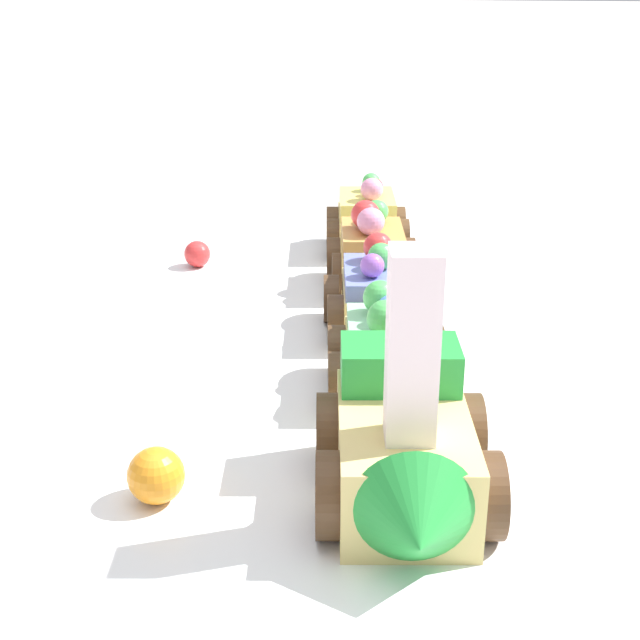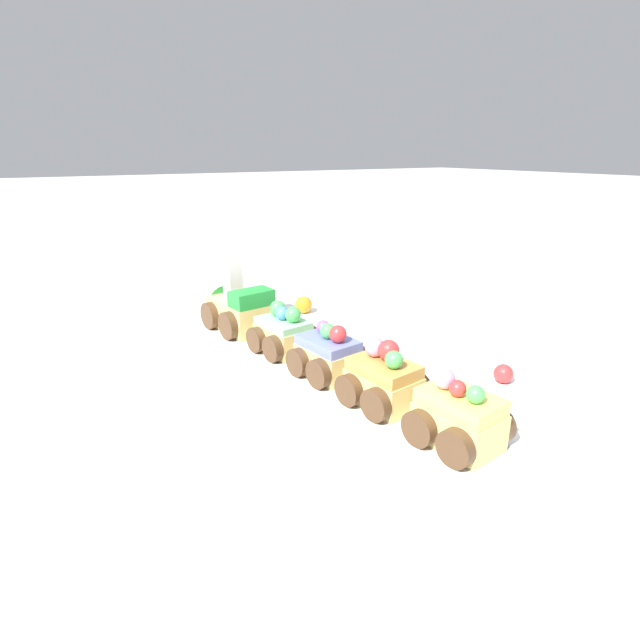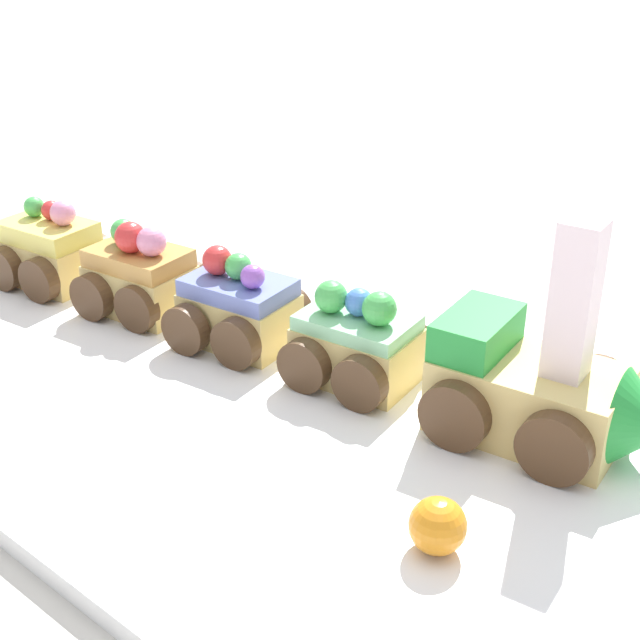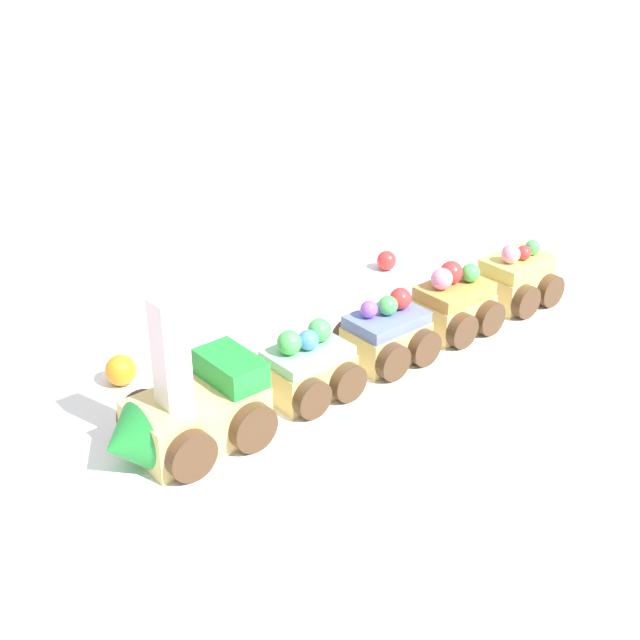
% 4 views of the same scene
% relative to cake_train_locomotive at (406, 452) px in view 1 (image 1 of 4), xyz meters
% --- Properties ---
extents(ground_plane, '(10.00, 10.00, 0.00)m').
position_rel_cake_train_locomotive_xyz_m(ground_plane, '(-0.16, -0.06, -0.04)').
color(ground_plane, beige).
extents(display_board, '(0.67, 0.34, 0.01)m').
position_rel_cake_train_locomotive_xyz_m(display_board, '(-0.16, -0.06, -0.03)').
color(display_board, white).
rests_on(display_board, ground_plane).
extents(cake_train_locomotive, '(0.13, 0.09, 0.12)m').
position_rel_cake_train_locomotive_xyz_m(cake_train_locomotive, '(0.00, 0.00, 0.00)').
color(cake_train_locomotive, '#E5C675').
rests_on(cake_train_locomotive, display_board).
extents(cake_car_mint, '(0.08, 0.07, 0.06)m').
position_rel_cake_train_locomotive_xyz_m(cake_car_mint, '(-0.11, -0.01, -0.01)').
color(cake_car_mint, '#E5C675').
rests_on(cake_car_mint, display_board).
extents(cake_car_blueberry, '(0.08, 0.07, 0.06)m').
position_rel_cake_train_locomotive_xyz_m(cake_car_blueberry, '(-0.20, -0.03, -0.01)').
color(cake_car_blueberry, '#E5C675').
rests_on(cake_car_blueberry, display_board).
extents(cake_car_caramel, '(0.08, 0.07, 0.07)m').
position_rel_cake_train_locomotive_xyz_m(cake_car_caramel, '(-0.28, -0.04, -0.00)').
color(cake_car_caramel, '#E5C675').
rests_on(cake_car_caramel, display_board).
extents(cake_car_lemon, '(0.08, 0.07, 0.06)m').
position_rel_cake_train_locomotive_xyz_m(cake_car_lemon, '(-0.37, -0.05, -0.01)').
color(cake_car_lemon, '#E5C675').
rests_on(cake_car_lemon, display_board).
extents(gumball_orange, '(0.03, 0.03, 0.03)m').
position_rel_cake_train_locomotive_xyz_m(gumball_orange, '(0.01, -0.11, -0.02)').
color(gumball_orange, orange).
rests_on(gumball_orange, display_board).
extents(gumball_red, '(0.02, 0.02, 0.02)m').
position_rel_cake_train_locomotive_xyz_m(gumball_red, '(-0.31, -0.18, -0.02)').
color(gumball_red, red).
rests_on(gumball_red, display_board).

